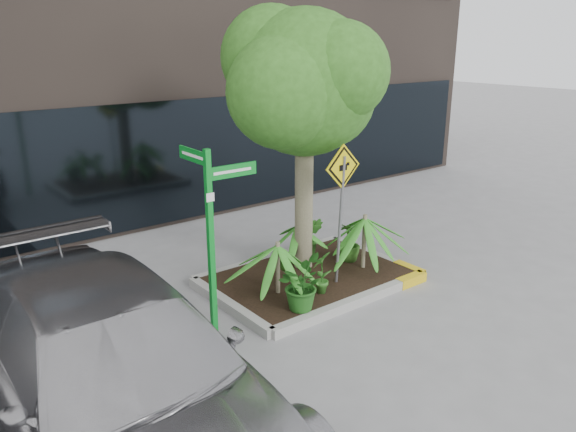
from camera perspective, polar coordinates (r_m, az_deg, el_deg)
ground at (r=9.20m, az=2.43°, el=-7.70°), size 80.00×80.00×0.00m
planter at (r=9.48m, az=2.43°, el=-6.22°), size 3.35×2.36×0.15m
tree at (r=9.07m, az=1.65°, el=13.33°), size 2.97×2.64×4.46m
palm_front at (r=9.52m, az=7.83°, el=-0.21°), size 1.07×1.07×1.19m
palm_left at (r=8.53m, az=-1.05°, el=-3.02°), size 0.94×0.94×1.04m
palm_back at (r=9.75m, az=0.97°, el=-1.03°), size 0.80×0.80×0.89m
parked_car at (r=5.99m, az=-17.12°, el=-14.81°), size 2.28×5.57×1.61m
shrub_a at (r=8.18m, az=1.19°, el=-6.91°), size 0.99×0.99×0.78m
shrub_b at (r=9.98m, az=6.26°, el=-2.65°), size 0.42×0.42×0.69m
shrub_c at (r=8.71m, az=3.45°, el=-5.67°), size 0.51×0.51×0.69m
shrub_d at (r=10.08m, az=2.36°, el=-2.13°), size 0.58×0.58×0.75m
street_sign_post at (r=7.35m, az=-7.78°, el=-0.84°), size 0.78×0.77×2.63m
cattle_sign at (r=8.66m, az=5.48°, el=2.52°), size 0.70×0.15×2.28m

